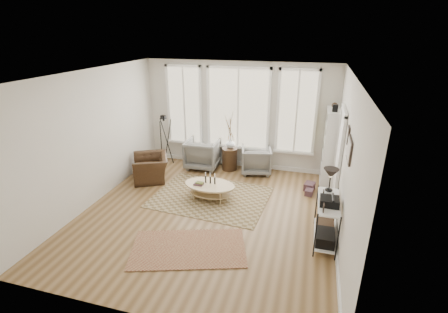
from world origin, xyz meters
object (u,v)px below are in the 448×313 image
(armchair_left, at_px, (203,154))
(bookcase, at_px, (330,148))
(armchair_right, at_px, (256,160))
(accent_chair, at_px, (151,168))
(low_shelf, at_px, (327,216))
(side_table, at_px, (230,141))
(coffee_table, at_px, (209,187))

(armchair_left, bearing_deg, bookcase, 176.21)
(armchair_right, height_order, accent_chair, armchair_right)
(bookcase, relative_size, accent_chair, 2.11)
(bookcase, relative_size, armchair_left, 2.28)
(low_shelf, xyz_separation_m, armchair_right, (-1.78, 2.68, -0.15))
(side_table, bearing_deg, accent_chair, -147.62)
(bookcase, distance_m, accent_chair, 4.54)
(bookcase, bearing_deg, side_table, 176.48)
(bookcase, distance_m, low_shelf, 2.56)
(accent_chair, bearing_deg, armchair_left, 108.28)
(side_table, bearing_deg, armchair_right, 0.03)
(bookcase, bearing_deg, accent_chair, -167.32)
(armchair_left, xyz_separation_m, accent_chair, (-1.05, -1.09, -0.09))
(low_shelf, relative_size, armchair_right, 1.64)
(coffee_table, xyz_separation_m, accent_chair, (-1.79, 0.61, 0.03))
(bookcase, height_order, side_table, bookcase)
(accent_chair, bearing_deg, armchair_right, 86.20)
(armchair_right, bearing_deg, bookcase, 162.61)
(bookcase, bearing_deg, armchair_left, 178.15)
(coffee_table, height_order, armchair_right, armchair_right)
(armchair_left, height_order, accent_chair, armchair_left)
(coffee_table, bearing_deg, accent_chair, 161.32)
(armchair_left, bearing_deg, side_table, -178.09)
(side_table, relative_size, accent_chair, 1.78)
(side_table, height_order, accent_chair, side_table)
(accent_chair, bearing_deg, coffee_table, 43.31)
(armchair_right, relative_size, side_table, 0.46)
(coffee_table, distance_m, side_table, 1.83)
(side_table, bearing_deg, armchair_left, -176.15)
(armchair_left, distance_m, accent_chair, 1.52)
(armchair_left, bearing_deg, accent_chair, 44.35)
(low_shelf, distance_m, side_table, 3.69)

